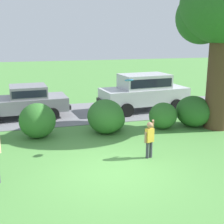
% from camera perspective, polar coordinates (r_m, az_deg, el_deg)
% --- Properties ---
extents(ground_plane, '(80.00, 80.00, 0.00)m').
position_cam_1_polar(ground_plane, '(9.15, 0.38, -11.10)').
color(ground_plane, '#518E42').
extents(driveway_strip, '(28.00, 4.40, 0.02)m').
position_cam_1_polar(driveway_strip, '(15.77, -6.73, -0.23)').
color(driveway_strip, slate).
rests_on(driveway_strip, ground).
extents(oak_tree_large, '(3.82, 3.77, 6.59)m').
position_cam_1_polar(oak_tree_large, '(13.64, 20.09, 16.74)').
color(oak_tree_large, '#513823').
rests_on(oak_tree_large, ground).
extents(shrub_centre_left, '(1.40, 1.30, 1.36)m').
position_cam_1_polar(shrub_centre_left, '(12.19, -13.67, -1.57)').
color(shrub_centre_left, '#33702B').
rests_on(shrub_centre_left, ground).
extents(shrub_centre, '(1.61, 1.67, 1.38)m').
position_cam_1_polar(shrub_centre, '(12.50, -0.90, -0.97)').
color(shrub_centre, '#33702B').
rests_on(shrub_centre, ground).
extents(shrub_centre_right, '(1.22, 1.04, 1.13)m').
position_cam_1_polar(shrub_centre_right, '(13.19, 9.45, -0.68)').
color(shrub_centre_right, '#33702B').
rests_on(shrub_centre_right, ground).
extents(shrub_far_end, '(1.47, 1.62, 1.34)m').
position_cam_1_polar(shrub_far_end, '(13.81, 14.85, 0.14)').
color(shrub_far_end, '#286023').
rests_on(shrub_far_end, ground).
extents(parked_sedan, '(4.50, 2.29, 1.56)m').
position_cam_1_polar(parked_sedan, '(15.28, -16.02, 2.08)').
color(parked_sedan, gray).
rests_on(parked_sedan, ground).
extents(parked_suv, '(4.85, 2.43, 1.92)m').
position_cam_1_polar(parked_suv, '(16.18, 5.98, 4.03)').
color(parked_suv, silver).
rests_on(parked_suv, ground).
extents(child_thrower, '(0.41, 0.34, 1.29)m').
position_cam_1_polar(child_thrower, '(9.97, 6.98, -4.59)').
color(child_thrower, '#383842').
rests_on(child_thrower, ground).
extents(frisbee, '(0.28, 0.28, 0.11)m').
position_cam_1_polar(frisbee, '(10.06, 3.19, 5.91)').
color(frisbee, '#337FDB').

